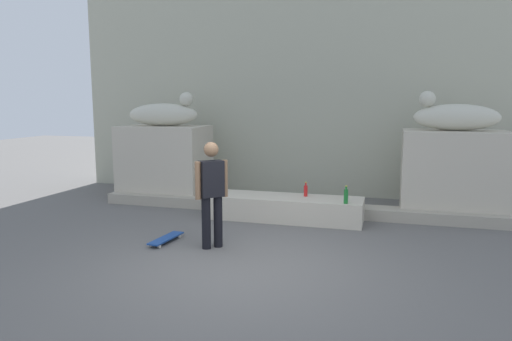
{
  "coord_description": "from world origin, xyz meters",
  "views": [
    {
      "loc": [
        1.93,
        -6.01,
        2.3
      ],
      "look_at": [
        -0.28,
        1.74,
        1.1
      ],
      "focal_mm": 33.16,
      "sensor_mm": 36.0,
      "label": 1
    }
  ],
  "objects_px": {
    "skater": "(212,190)",
    "bottle_red": "(306,191)",
    "statue_reclining_left": "(165,114)",
    "skateboard": "(166,238)",
    "statue_reclining_right": "(454,116)",
    "bottle_green": "(346,196)"
  },
  "relations": [
    {
      "from": "skateboard",
      "to": "bottle_red",
      "type": "xyz_separation_m",
      "value": [
        1.93,
        2.13,
        0.5
      ]
    },
    {
      "from": "bottle_red",
      "to": "skateboard",
      "type": "bearing_deg",
      "value": -132.12
    },
    {
      "from": "statue_reclining_left",
      "to": "skater",
      "type": "relative_size",
      "value": 1.01
    },
    {
      "from": "bottle_red",
      "to": "bottle_green",
      "type": "distance_m",
      "value": 0.92
    },
    {
      "from": "skater",
      "to": "bottle_red",
      "type": "bearing_deg",
      "value": 19.43
    },
    {
      "from": "skateboard",
      "to": "bottle_green",
      "type": "height_order",
      "value": "bottle_green"
    },
    {
      "from": "statue_reclining_right",
      "to": "skater",
      "type": "bearing_deg",
      "value": 42.22
    },
    {
      "from": "statue_reclining_left",
      "to": "skateboard",
      "type": "distance_m",
      "value": 4.06
    },
    {
      "from": "skater",
      "to": "bottle_red",
      "type": "height_order",
      "value": "skater"
    },
    {
      "from": "statue_reclining_left",
      "to": "bottle_red",
      "type": "xyz_separation_m",
      "value": [
        3.5,
        -1.08,
        -1.42
      ]
    },
    {
      "from": "statue_reclining_left",
      "to": "skater",
      "type": "distance_m",
      "value": 4.19
    },
    {
      "from": "statue_reclining_left",
      "to": "skateboard",
      "type": "relative_size",
      "value": 2.06
    },
    {
      "from": "statue_reclining_right",
      "to": "skateboard",
      "type": "distance_m",
      "value": 5.96
    },
    {
      "from": "skateboard",
      "to": "bottle_green",
      "type": "distance_m",
      "value": 3.26
    },
    {
      "from": "skater",
      "to": "bottle_green",
      "type": "height_order",
      "value": "skater"
    },
    {
      "from": "statue_reclining_right",
      "to": "skateboard",
      "type": "bearing_deg",
      "value": 36.35
    },
    {
      "from": "bottle_green",
      "to": "bottle_red",
      "type": "bearing_deg",
      "value": 151.79
    },
    {
      "from": "skater",
      "to": "bottle_red",
      "type": "relative_size",
      "value": 5.94
    },
    {
      "from": "statue_reclining_right",
      "to": "bottle_green",
      "type": "distance_m",
      "value": 2.81
    },
    {
      "from": "statue_reclining_left",
      "to": "bottle_red",
      "type": "relative_size",
      "value": 5.98
    },
    {
      "from": "statue_reclining_left",
      "to": "skateboard",
      "type": "xyz_separation_m",
      "value": [
        1.58,
        -3.21,
        -1.93
      ]
    },
    {
      "from": "statue_reclining_right",
      "to": "bottle_green",
      "type": "bearing_deg",
      "value": 40.01
    }
  ]
}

